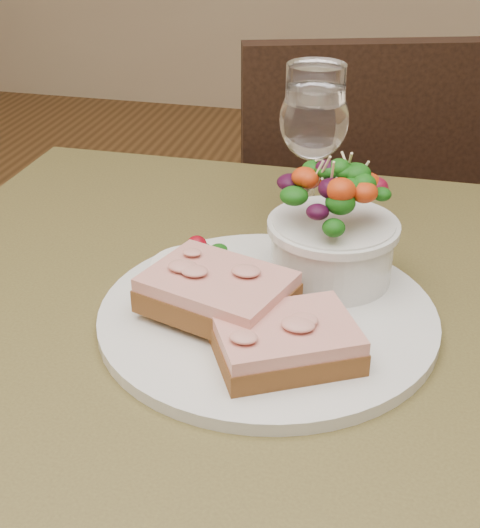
% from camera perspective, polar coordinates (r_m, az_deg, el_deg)
% --- Properties ---
extents(cafe_table, '(0.80, 0.80, 0.75)m').
position_cam_1_polar(cafe_table, '(0.74, 1.33, -11.58)').
color(cafe_table, '#4D4121').
rests_on(cafe_table, ground).
extents(chair_far, '(0.53, 0.53, 0.90)m').
position_cam_1_polar(chair_far, '(1.50, 7.67, -4.94)').
color(chair_far, black).
rests_on(chair_far, ground).
extents(dinner_plate, '(0.31, 0.31, 0.01)m').
position_cam_1_polar(dinner_plate, '(0.68, 2.15, -4.02)').
color(dinner_plate, silver).
rests_on(dinner_plate, cafe_table).
extents(sandwich_front, '(0.14, 0.13, 0.03)m').
position_cam_1_polar(sandwich_front, '(0.61, 3.58, -5.98)').
color(sandwich_front, '#462E12').
rests_on(sandwich_front, dinner_plate).
extents(sandwich_back, '(0.15, 0.13, 0.03)m').
position_cam_1_polar(sandwich_back, '(0.66, -1.76, -2.19)').
color(sandwich_back, '#462E12').
rests_on(sandwich_back, dinner_plate).
extents(ramekin, '(0.07, 0.07, 0.04)m').
position_cam_1_polar(ramekin, '(0.69, -3.86, -1.05)').
color(ramekin, silver).
rests_on(ramekin, dinner_plate).
extents(salad_bowl, '(0.12, 0.12, 0.13)m').
position_cam_1_polar(salad_bowl, '(0.71, 7.27, 3.15)').
color(salad_bowl, silver).
rests_on(salad_bowl, dinner_plate).
extents(garnish, '(0.05, 0.04, 0.02)m').
position_cam_1_polar(garnish, '(0.77, -2.54, 1.35)').
color(garnish, '#0C390A').
rests_on(garnish, dinner_plate).
extents(wine_glass, '(0.08, 0.08, 0.18)m').
position_cam_1_polar(wine_glass, '(0.82, 5.75, 10.72)').
color(wine_glass, white).
rests_on(wine_glass, cafe_table).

